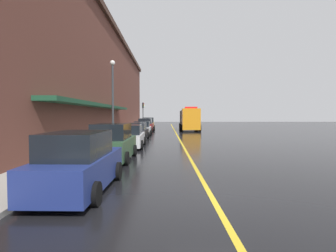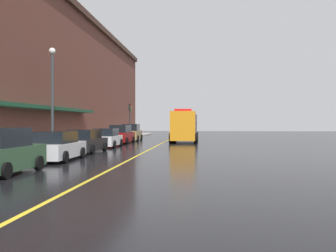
% 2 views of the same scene
% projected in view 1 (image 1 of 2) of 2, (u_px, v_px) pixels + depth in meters
% --- Properties ---
extents(ground_plane, '(112.00, 112.00, 0.00)m').
position_uv_depth(ground_plane, '(176.00, 134.00, 32.59)').
color(ground_plane, black).
extents(sidewalk_left, '(2.40, 70.00, 0.15)m').
position_uv_depth(sidewalk_left, '(125.00, 133.00, 32.53)').
color(sidewalk_left, '#9E9B93').
rests_on(sidewalk_left, ground).
extents(lane_center_stripe, '(0.16, 70.00, 0.01)m').
position_uv_depth(lane_center_stripe, '(176.00, 134.00, 32.59)').
color(lane_center_stripe, gold).
rests_on(lane_center_stripe, ground).
extents(brick_building_left, '(13.49, 64.00, 12.90)m').
position_uv_depth(brick_building_left, '(60.00, 79.00, 31.19)').
color(brick_building_left, brown).
rests_on(brick_building_left, ground).
extents(parked_car_0, '(2.06, 4.53, 1.83)m').
position_uv_depth(parked_car_0, '(79.00, 164.00, 8.22)').
color(parked_car_0, navy).
rests_on(parked_car_0, ground).
extents(parked_car_1, '(2.11, 4.41, 1.89)m').
position_uv_depth(parked_car_1, '(113.00, 143.00, 13.78)').
color(parked_car_1, '#2D5133').
rests_on(parked_car_1, ground).
extents(parked_car_2, '(2.13, 4.67, 1.62)m').
position_uv_depth(parked_car_2, '(130.00, 137.00, 19.38)').
color(parked_car_2, silver).
rests_on(parked_car_2, ground).
extents(parked_car_3, '(2.20, 4.57, 1.60)m').
position_uv_depth(parked_car_3, '(136.00, 132.00, 24.86)').
color(parked_car_3, black).
rests_on(parked_car_3, ground).
extents(parked_car_4, '(2.08, 4.32, 1.59)m').
position_uv_depth(parked_car_4, '(142.00, 129.00, 30.57)').
color(parked_car_4, silver).
rests_on(parked_car_4, ground).
extents(parked_car_5, '(2.15, 4.71, 1.84)m').
position_uv_depth(parked_car_5, '(146.00, 126.00, 36.44)').
color(parked_car_5, maroon).
rests_on(parked_car_5, ground).
extents(parked_car_6, '(2.20, 4.94, 1.90)m').
position_uv_depth(parked_car_6, '(148.00, 124.00, 41.97)').
color(parked_car_6, '#A5844C').
rests_on(parked_car_6, ground).
extents(utility_truck, '(2.78, 7.66, 3.41)m').
position_uv_depth(utility_truck, '(189.00, 120.00, 39.40)').
color(utility_truck, orange).
rests_on(utility_truck, ground).
extents(parking_meter_0, '(0.14, 0.18, 1.33)m').
position_uv_depth(parking_meter_0, '(128.00, 127.00, 28.75)').
color(parking_meter_0, '#4C4C51').
rests_on(parking_meter_0, sidewalk_left).
extents(parking_meter_1, '(0.14, 0.18, 1.33)m').
position_uv_depth(parking_meter_1, '(115.00, 131.00, 21.55)').
color(parking_meter_1, '#4C4C51').
rests_on(parking_meter_1, sidewalk_left).
extents(parking_meter_2, '(0.14, 0.18, 1.33)m').
position_uv_depth(parking_meter_2, '(97.00, 137.00, 15.83)').
color(parking_meter_2, '#4C4C51').
rests_on(parking_meter_2, sidewalk_left).
extents(parking_meter_3, '(0.14, 0.18, 1.33)m').
position_uv_depth(parking_meter_3, '(140.00, 123.00, 42.10)').
color(parking_meter_3, '#4C4C51').
rests_on(parking_meter_3, sidewalk_left).
extents(street_lamp_left, '(0.44, 0.44, 6.94)m').
position_uv_depth(street_lamp_left, '(113.00, 91.00, 23.67)').
color(street_lamp_left, '#33383D').
rests_on(street_lamp_left, sidewalk_left).
extents(traffic_light_near, '(0.38, 0.36, 4.30)m').
position_uv_depth(traffic_light_near, '(143.00, 110.00, 47.51)').
color(traffic_light_near, '#232326').
rests_on(traffic_light_near, sidewalk_left).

